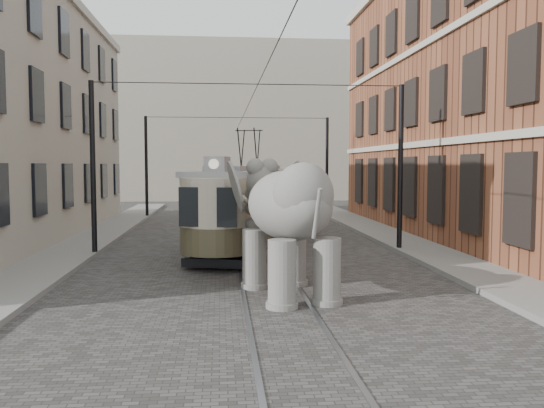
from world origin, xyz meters
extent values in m
plane|color=#474441|center=(0.00, 0.00, 0.00)|extent=(120.00, 120.00, 0.00)
cube|color=slate|center=(6.00, 0.00, 0.07)|extent=(2.00, 60.00, 0.15)
cube|color=slate|center=(-6.50, 0.00, 0.07)|extent=(2.00, 60.00, 0.15)
cube|color=brown|center=(11.00, 9.00, 6.00)|extent=(8.00, 26.00, 12.00)
cube|color=#9E9683|center=(0.00, 40.00, 7.00)|extent=(28.00, 10.00, 14.00)
camera|label=1|loc=(-1.26, -13.76, 3.15)|focal=37.18mm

